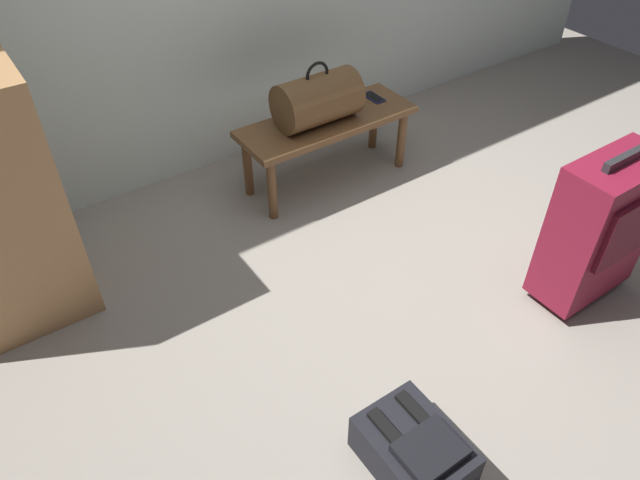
# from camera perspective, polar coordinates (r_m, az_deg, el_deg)

# --- Properties ---
(ground_plane) EXTENTS (6.60, 6.60, 0.00)m
(ground_plane) POSITION_cam_1_polar(r_m,az_deg,el_deg) (2.75, 9.44, -5.53)
(ground_plane) COLOR gray
(bench) EXTENTS (1.00, 0.36, 0.40)m
(bench) POSITION_cam_1_polar(r_m,az_deg,el_deg) (3.26, 0.71, 10.85)
(bench) COLOR brown
(bench) RESTS_ON ground
(duffel_bag_brown) EXTENTS (0.44, 0.26, 0.34)m
(duffel_bag_brown) POSITION_cam_1_polar(r_m,az_deg,el_deg) (3.14, -0.26, 13.56)
(duffel_bag_brown) COLOR brown
(duffel_bag_brown) RESTS_ON bench
(cell_phone) EXTENTS (0.07, 0.14, 0.01)m
(cell_phone) POSITION_cam_1_polar(r_m,az_deg,el_deg) (3.45, 5.26, 13.70)
(cell_phone) COLOR #191E4C
(cell_phone) RESTS_ON bench
(suitcase_upright_burgundy) EXTENTS (0.47, 0.26, 0.75)m
(suitcase_upright_burgundy) POSITION_cam_1_polar(r_m,az_deg,el_deg) (2.75, 25.63, 1.11)
(suitcase_upright_burgundy) COLOR maroon
(suitcase_upright_burgundy) RESTS_ON ground
(backpack_dark) EXTENTS (0.28, 0.38, 0.21)m
(backpack_dark) POSITION_cam_1_polar(r_m,az_deg,el_deg) (2.17, 9.18, -19.66)
(backpack_dark) COLOR black
(backpack_dark) RESTS_ON ground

